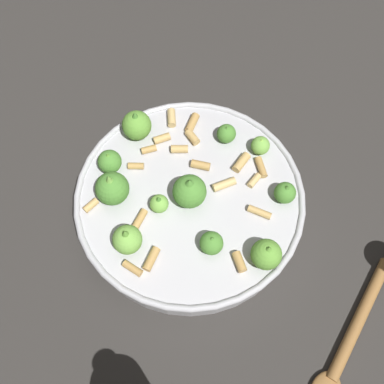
% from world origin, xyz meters
% --- Properties ---
extents(ground_plane, '(2.40, 2.40, 0.00)m').
position_xyz_m(ground_plane, '(0.00, 0.00, 0.00)').
color(ground_plane, '#2D2B28').
extents(cooking_pan, '(0.33, 0.33, 0.11)m').
position_xyz_m(cooking_pan, '(0.00, 0.00, 0.03)').
color(cooking_pan, '#B7B7BC').
rests_on(cooking_pan, ground).
extents(wooden_spoon, '(0.20, 0.15, 0.02)m').
position_xyz_m(wooden_spoon, '(-0.19, -0.20, 0.01)').
color(wooden_spoon, olive).
rests_on(wooden_spoon, ground).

